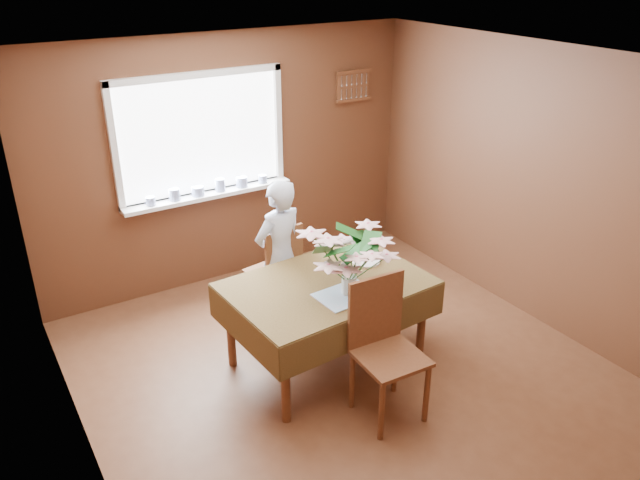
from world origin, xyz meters
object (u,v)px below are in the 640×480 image
chair_far (278,269)px  dining_table (327,293)px  seated_woman (279,256)px  chair_near (384,344)px  flower_bouquet (350,255)px

chair_far → dining_table: bearing=81.5°
dining_table → seated_woman: (-0.04, 0.72, 0.04)m
dining_table → chair_near: size_ratio=1.53×
chair_near → flower_bouquet: size_ratio=1.83×
chair_near → flower_bouquet: 0.70m
chair_near → flower_bouquet: bearing=91.6°
seated_woman → flower_bouquet: size_ratio=2.42×
chair_near → chair_far: bearing=94.9°
chair_far → chair_near: 1.53m
dining_table → seated_woman: bearing=90.0°
dining_table → seated_woman: size_ratio=1.16×
dining_table → chair_near: chair_near is taller
chair_far → flower_bouquet: bearing=84.2°
chair_far → flower_bouquet: (0.07, -1.05, 0.57)m
seated_woman → flower_bouquet: seated_woman is taller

